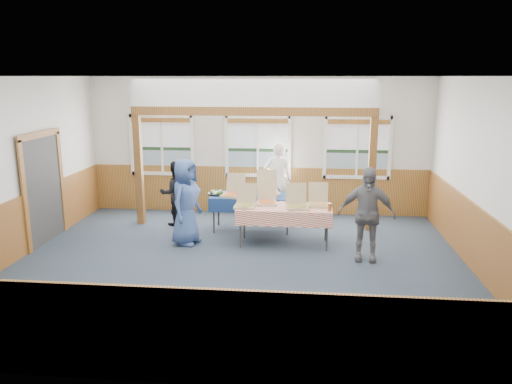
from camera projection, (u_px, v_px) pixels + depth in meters
floor at (239, 264)px, 8.69m from camera, size 8.00×8.00×0.00m
ceiling at (237, 76)px, 7.96m from camera, size 8.00×8.00×0.00m
wall_back at (258, 146)px, 11.72m from camera, size 8.00×0.00×8.00m
wall_front at (191, 242)px, 4.93m from camera, size 8.00×0.00×8.00m
wall_left at (11, 170)px, 8.71m from camera, size 0.00×8.00×8.00m
wall_right at (487, 179)px, 7.94m from camera, size 0.00×8.00×8.00m
wainscot_back at (258, 190)px, 11.93m from camera, size 7.98×0.05×1.10m
wainscot_front at (195, 337)px, 5.19m from camera, size 7.98×0.05×1.10m
wainscot_left at (19, 228)px, 8.94m from camera, size 0.05×6.98×1.10m
wainscot_right at (479, 242)px, 8.18m from camera, size 0.05×6.98×1.10m
cased_opening at (43, 189)px, 9.70m from camera, size 0.06×1.30×2.10m
window_left at (162, 142)px, 11.88m from camera, size 1.56×0.10×1.46m
window_mid at (258, 143)px, 11.66m from camera, size 1.56×0.10×1.46m
window_right at (357, 144)px, 11.44m from camera, size 1.56×0.10×1.46m
post_left at (139, 170)px, 10.88m from camera, size 0.15×0.15×2.40m
post_right at (372, 174)px, 10.40m from camera, size 0.15×0.15×2.40m
cross_beam at (253, 111)px, 10.35m from camera, size 5.15×0.18×0.18m
table_left at (252, 198)px, 10.50m from camera, size 1.81×1.01×0.76m
table_right at (284, 209)px, 9.59m from camera, size 1.92×1.11×0.76m
pizza_box_a at (233, 193)px, 10.40m from camera, size 0.50×0.56×0.44m
pizza_box_b at (268, 191)px, 10.59m from camera, size 0.54×0.61×0.47m
pizza_box_c at (245, 204)px, 9.54m from camera, size 0.40×0.48×0.42m
pizza_box_d at (267, 200)px, 9.78m from camera, size 0.41×0.49×0.41m
pizza_box_e at (297, 205)px, 9.46m from camera, size 0.46×0.54×0.44m
pizza_box_f at (318, 202)px, 9.64m from camera, size 0.38×0.47×0.42m
veggie_tray at (217, 193)px, 10.55m from camera, size 0.37×0.37×0.09m
drink_glass at (330, 207)px, 9.24m from camera, size 0.07×0.07×0.15m
woman_white at (278, 180)px, 11.44m from camera, size 0.70×0.52×1.76m
woman_black at (176, 193)px, 10.88m from camera, size 0.85×0.77×1.42m
man_blue at (186, 202)px, 9.61m from camera, size 0.74×0.94×1.68m
person_grey at (366, 214)px, 8.74m from camera, size 1.03×0.53×1.68m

